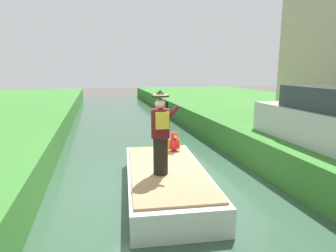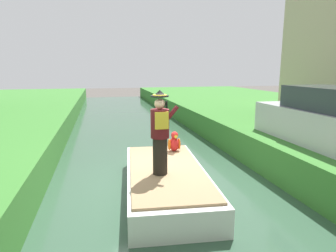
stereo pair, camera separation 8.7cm
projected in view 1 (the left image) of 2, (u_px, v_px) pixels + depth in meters
ground_plane at (162, 189)px, 7.27m from camera, size 80.00×80.00×0.00m
canal_water at (162, 187)px, 7.26m from camera, size 5.59×48.00×0.10m
boat at (166, 180)px, 6.80m from camera, size 2.19×4.35×0.61m
person_pirate at (161, 133)px, 6.18m from camera, size 0.61×0.42×1.85m
parrot_plush at (174, 143)px, 8.06m from camera, size 0.36×0.34×0.57m
parked_car_silver at (323, 119)px, 7.67m from camera, size 1.71×4.00×1.50m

